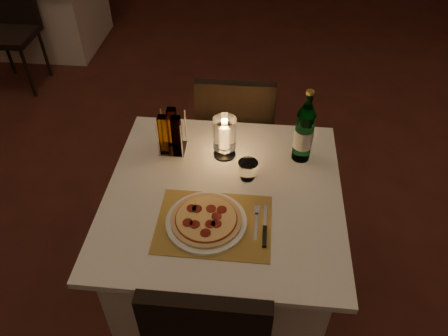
# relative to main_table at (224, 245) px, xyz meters

# --- Properties ---
(floor) EXTENTS (8.00, 10.00, 0.02)m
(floor) POSITION_rel_main_table_xyz_m (0.07, 0.18, -0.38)
(floor) COLOR #4C2018
(floor) RESTS_ON ground
(main_table) EXTENTS (1.00, 1.00, 0.74)m
(main_table) POSITION_rel_main_table_xyz_m (0.00, 0.00, 0.00)
(main_table) COLOR white
(main_table) RESTS_ON ground
(chair_far) EXTENTS (0.42, 0.42, 0.90)m
(chair_far) POSITION_rel_main_table_xyz_m (-0.00, 0.71, 0.18)
(chair_far) COLOR black
(chair_far) RESTS_ON ground
(placemat) EXTENTS (0.45, 0.34, 0.00)m
(placemat) POSITION_rel_main_table_xyz_m (-0.02, -0.18, 0.37)
(placemat) COLOR #A7833A
(placemat) RESTS_ON main_table
(plate) EXTENTS (0.32, 0.32, 0.01)m
(plate) POSITION_rel_main_table_xyz_m (-0.05, -0.18, 0.38)
(plate) COLOR white
(plate) RESTS_ON placemat
(pizza) EXTENTS (0.28, 0.28, 0.02)m
(pizza) POSITION_rel_main_table_xyz_m (-0.05, -0.18, 0.39)
(pizza) COLOR #D8B77F
(pizza) RESTS_ON plate
(fork) EXTENTS (0.02, 0.18, 0.00)m
(fork) POSITION_rel_main_table_xyz_m (0.14, -0.15, 0.37)
(fork) COLOR silver
(fork) RESTS_ON placemat
(knife) EXTENTS (0.02, 0.22, 0.01)m
(knife) POSITION_rel_main_table_xyz_m (0.18, -0.21, 0.37)
(knife) COLOR black
(knife) RESTS_ON placemat
(tumbler) EXTENTS (0.09, 0.09, 0.09)m
(tumbler) POSITION_rel_main_table_xyz_m (0.10, 0.10, 0.41)
(tumbler) COLOR white
(tumbler) RESTS_ON main_table
(water_bottle) EXTENTS (0.09, 0.09, 0.36)m
(water_bottle) POSITION_rel_main_table_xyz_m (0.33, 0.26, 0.51)
(water_bottle) COLOR #59A671
(water_bottle) RESTS_ON main_table
(hurricane_candle) EXTENTS (0.11, 0.11, 0.20)m
(hurricane_candle) POSITION_rel_main_table_xyz_m (-0.02, 0.24, 0.48)
(hurricane_candle) COLOR white
(hurricane_candle) RESTS_ON main_table
(cruet_caddy) EXTENTS (0.12, 0.12, 0.21)m
(cruet_caddy) POSITION_rel_main_table_xyz_m (-0.26, 0.25, 0.46)
(cruet_caddy) COLOR white
(cruet_caddy) RESTS_ON main_table
(neighbor_table_left) EXTENTS (1.00, 1.00, 0.74)m
(neighbor_table_left) POSITION_rel_main_table_xyz_m (-1.96, 2.69, 0.00)
(neighbor_table_left) COLOR white
(neighbor_table_left) RESTS_ON ground
(neighbor_chair_la) EXTENTS (0.42, 0.42, 0.90)m
(neighbor_chair_la) POSITION_rel_main_table_xyz_m (-1.96, 1.97, 0.18)
(neighbor_chair_la) COLOR black
(neighbor_chair_la) RESTS_ON ground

